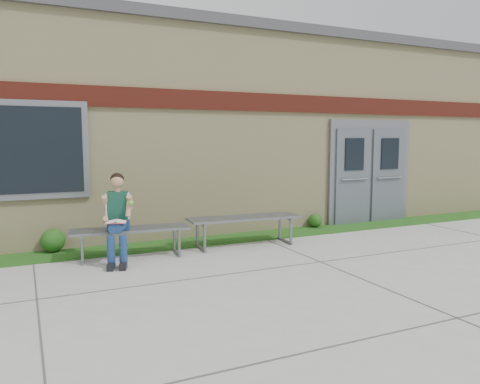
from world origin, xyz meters
TOP-DOWN VIEW (x-y plane):
  - ground at (0.00, 0.00)m, footprint 80.00×80.00m
  - grass_strip at (0.00, 2.60)m, footprint 16.00×0.80m
  - school_building at (-0.00, 5.99)m, footprint 16.20×6.22m
  - bench_left at (-1.58, 2.00)m, footprint 1.88×0.70m
  - bench_right at (0.42, 2.00)m, footprint 2.04×0.70m
  - girl at (-1.81, 1.80)m, footprint 0.53×0.85m
  - shrub_mid at (-2.68, 2.85)m, footprint 0.39×0.39m
  - shrub_east at (2.50, 2.85)m, footprint 0.28×0.28m

SIDE VIEW (x-z plane):
  - ground at x=0.00m, z-range 0.00..0.00m
  - grass_strip at x=0.00m, z-range 0.00..0.02m
  - shrub_east at x=2.50m, z-range 0.02..0.30m
  - shrub_mid at x=-2.68m, z-range 0.02..0.41m
  - bench_left at x=-1.58m, z-range 0.13..0.61m
  - bench_right at x=0.42m, z-range 0.14..0.66m
  - girl at x=-1.81m, z-range 0.04..1.40m
  - school_building at x=0.00m, z-range 0.00..4.20m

